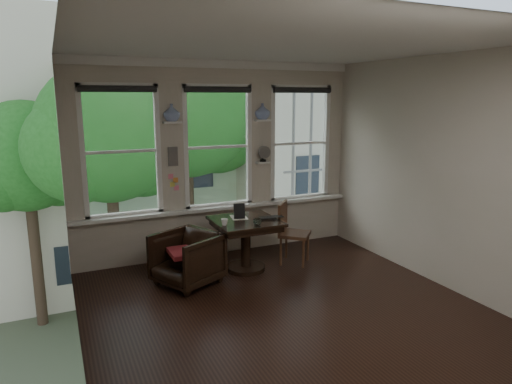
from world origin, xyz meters
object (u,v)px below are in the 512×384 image
side_chair_right (295,234)px  mug (224,222)px  table (246,245)px  laptop (272,218)px  armchair_left (187,259)px

side_chair_right → mug: bearing=136.7°
table → laptop: bearing=-20.7°
mug → armchair_left: bearing=-178.3°
armchair_left → table: bearing=73.2°
side_chair_right → laptop: side_chair_right is taller
armchair_left → side_chair_right: bearing=67.4°
laptop → mug: 0.72m
table → side_chair_right: 0.79m
table → armchair_left: 0.92m
armchair_left → side_chair_right: side_chair_right is taller
table → side_chair_right: size_ratio=0.98×
armchair_left → mug: size_ratio=8.12×
laptop → mug: mug is taller
side_chair_right → laptop: (-0.43, -0.09, 0.30)m
armchair_left → mug: 0.70m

